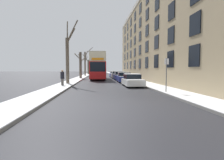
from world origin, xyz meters
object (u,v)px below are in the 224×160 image
bare_tree_left_3 (88,66)px  parked_car_3 (116,75)px  bare_tree_left_0 (68,56)px  bare_tree_left_1 (80,65)px  parked_car_2 (119,76)px  parked_car_4 (114,74)px  street_sign_post (166,73)px  pedestrian_left_sidewalk (62,77)px  bare_tree_left_2 (85,63)px  parked_car_1 (124,78)px  double_decker_bus (98,65)px  parked_car_0 (132,80)px

bare_tree_left_3 → parked_car_3: (7.17, -26.02, -2.25)m
bare_tree_left_0 → bare_tree_left_1: size_ratio=1.52×
parked_car_2 → parked_car_4: parked_car_2 is taller
street_sign_post → bare_tree_left_0: bearing=134.9°
bare_tree_left_3 → parked_car_4: bare_tree_left_3 is taller
bare_tree_left_3 → street_sign_post: (8.55, -49.28, -1.42)m
parked_car_4 → pedestrian_left_sidewalk: size_ratio=2.50×
bare_tree_left_2 → parked_car_3: size_ratio=1.75×
bare_tree_left_0 → bare_tree_left_3: bare_tree_left_0 is taller
parked_car_1 → parked_car_3: bearing=90.0°
parked_car_2 → double_decker_bus: bearing=147.2°
parked_car_2 → parked_car_4: (0.00, 11.43, -0.03)m
bare_tree_left_3 → pedestrian_left_sidewalk: bare_tree_left_3 is taller
double_decker_bus → pedestrian_left_sidewalk: size_ratio=6.38×
bare_tree_left_1 → pedestrian_left_sidewalk: size_ratio=2.88×
parked_car_3 → bare_tree_left_1: bearing=-168.4°
parked_car_1 → street_sign_post: bearing=-83.4°
parked_car_0 → parked_car_1: bearing=90.0°
bare_tree_left_2 → parked_car_1: bearing=-73.2°
double_decker_bus → street_sign_post: 20.36m
parked_car_0 → parked_car_2: (0.00, 11.34, 0.06)m
bare_tree_left_0 → parked_car_4: size_ratio=1.75×
bare_tree_left_0 → street_sign_post: (8.61, -8.65, -1.84)m
bare_tree_left_2 → pedestrian_left_sidewalk: 29.55m
bare_tree_left_2 → double_decker_bus: bearing=-77.7°
street_sign_post → double_decker_bus: bearing=104.5°
bare_tree_left_0 → bare_tree_left_2: bearing=89.8°
bare_tree_left_3 → parked_car_2: bearing=-77.4°
bare_tree_left_0 → bare_tree_left_2: size_ratio=1.00×
bare_tree_left_0 → bare_tree_left_3: 40.63m
bare_tree_left_2 → parked_car_0: 30.51m
bare_tree_left_0 → parked_car_3: 16.52m
parked_car_1 → pedestrian_left_sidewalk: bearing=-141.9°
parked_car_1 → parked_car_3: (-0.00, 11.46, 0.01)m
bare_tree_left_3 → parked_car_0: size_ratio=1.62×
double_decker_bus → street_sign_post: bearing=-75.5°
bare_tree_left_1 → street_sign_post: bare_tree_left_1 is taller
bare_tree_left_3 → double_decker_bus: (3.45, -29.60, -0.33)m
bare_tree_left_1 → parked_car_0: bearing=-65.9°
bare_tree_left_3 → pedestrian_left_sidewalk: (-0.20, -43.25, -1.95)m
parked_car_1 → parked_car_4: 16.92m
double_decker_bus → parked_car_4: 9.96m
parked_car_1 → pedestrian_left_sidewalk: pedestrian_left_sidewalk is taller
bare_tree_left_2 → street_sign_post: bare_tree_left_2 is taller
bare_tree_left_1 → parked_car_2: size_ratio=1.18×
parked_car_0 → street_sign_post: (1.37, -5.95, 0.88)m
bare_tree_left_1 → bare_tree_left_0: bearing=-90.7°
bare_tree_left_2 → parked_car_0: size_ratio=1.77×
bare_tree_left_0 → bare_tree_left_2: 26.81m
double_decker_bus → bare_tree_left_0: bearing=-107.6°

